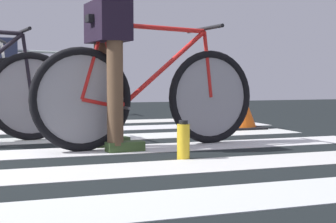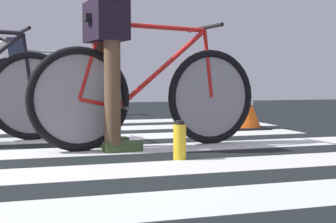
# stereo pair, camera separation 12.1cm
# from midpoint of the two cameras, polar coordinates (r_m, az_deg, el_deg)

# --- Properties ---
(ground) EXTENTS (18.00, 14.00, 0.02)m
(ground) POSITION_cam_midpoint_polar(r_m,az_deg,el_deg) (3.58, -18.73, -4.62)
(ground) COLOR black
(crosswalk_markings) EXTENTS (5.46, 4.27, 0.00)m
(crosswalk_markings) POSITION_cam_midpoint_polar(r_m,az_deg,el_deg) (3.80, -18.39, -3.96)
(crosswalk_markings) COLOR silver
(crosswalk_markings) RESTS_ON ground
(bicycle_1_of_4) EXTENTS (1.73, 0.52, 0.93)m
(bicycle_1_of_4) POSITION_cam_midpoint_polar(r_m,az_deg,el_deg) (3.62, -3.01, 1.95)
(bicycle_1_of_4) COLOR black
(bicycle_1_of_4) RESTS_ON ground
(cyclist_1_of_4) EXTENTS (0.35, 0.43, 1.03)m
(cyclist_1_of_4) POSITION_cam_midpoint_polar(r_m,az_deg,el_deg) (3.51, -7.74, 6.47)
(cyclist_1_of_4) COLOR brown
(cyclist_1_of_4) RESTS_ON ground
(bicycle_4_of_4) EXTENTS (1.74, 0.52, 0.93)m
(bicycle_4_of_4) POSITION_cam_midpoint_polar(r_m,az_deg,el_deg) (6.96, -15.50, 2.63)
(bicycle_4_of_4) COLOR black
(bicycle_4_of_4) RESTS_ON ground
(cyclist_4_of_4) EXTENTS (0.32, 0.42, 1.03)m
(cyclist_4_of_4) POSITION_cam_midpoint_polar(r_m,az_deg,el_deg) (6.95, -18.10, 4.90)
(cyclist_4_of_4) COLOR beige
(cyclist_4_of_4) RESTS_ON ground
(water_bottle) EXTENTS (0.08, 0.08, 0.24)m
(water_bottle) POSITION_cam_midpoint_polar(r_m,az_deg,el_deg) (3.08, 0.71, -3.39)
(water_bottle) COLOR gold
(water_bottle) RESTS_ON ground
(traffic_cone) EXTENTS (0.42, 0.42, 0.48)m
(traffic_cone) POSITION_cam_midpoint_polar(r_m,az_deg,el_deg) (5.04, 7.46, 0.62)
(traffic_cone) COLOR black
(traffic_cone) RESTS_ON ground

